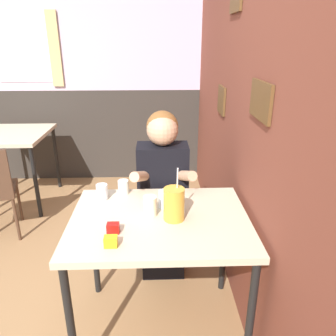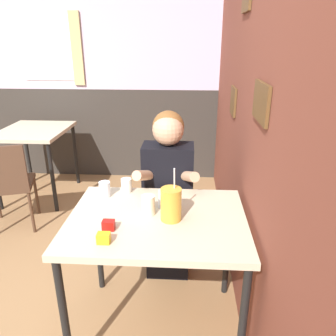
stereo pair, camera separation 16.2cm
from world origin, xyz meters
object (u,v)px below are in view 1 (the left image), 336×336
Objects in this scene: person_seated at (163,195)px; cocktail_pitcher at (174,204)px; background_table at (14,142)px; main_table at (160,230)px.

person_seated is 0.57m from cocktail_pitcher.
background_table is 1.94m from person_seated.
background_table is at bearing 131.28° from cocktail_pitcher.
cocktail_pitcher reaches higher than background_table.
main_table is 1.21× the size of background_table.
main_table is 0.77× the size of person_seated.
background_table is 0.64× the size of person_seated.
background_table is 2.35m from cocktail_pitcher.
person_seated is at bearing -39.37° from background_table.
main_table is at bearing 169.29° from cocktail_pitcher.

